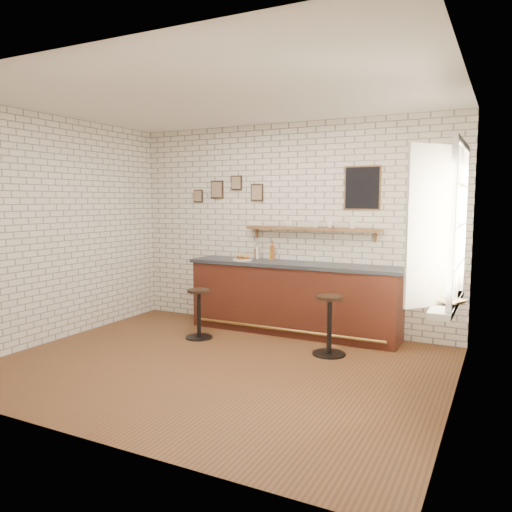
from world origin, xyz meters
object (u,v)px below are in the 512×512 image
object	(u,v)px
condiment_bottle_yellow	(271,254)
bar_stool_right	(329,323)
shelf_cup_d	(352,225)
bitters_bottle_white	(257,253)
shelf_cup_b	(316,225)
bitters_bottle_brown	(256,253)
shelf_cup_a	(288,224)
bar_counter	(293,298)
sandwich_plate	(243,260)
bitters_bottle_amber	(272,252)
book_upper	(443,300)
shelf_cup_c	(330,225)
book_lower	(443,301)
ciabatta_sandwich	(243,257)
bar_stool_left	(199,312)

from	to	relation	value
condiment_bottle_yellow	bar_stool_right	world-z (taller)	condiment_bottle_yellow
condiment_bottle_yellow	shelf_cup_d	distance (m)	1.29
bitters_bottle_white	shelf_cup_b	bearing A→B (deg)	0.50
bitters_bottle_brown	shelf_cup_a	size ratio (longest dim) A/B	1.80
bar_counter	sandwich_plate	world-z (taller)	sandwich_plate
bitters_bottle_amber	book_upper	bearing A→B (deg)	-34.43
bitters_bottle_amber	shelf_cup_a	xyz separation A→B (m)	(0.25, 0.01, 0.42)
shelf_cup_c	book_lower	bearing A→B (deg)	-144.42
sandwich_plate	bitters_bottle_brown	size ratio (longest dim) A/B	1.40
bar_stool_right	bar_counter	bearing A→B (deg)	136.70
bar_counter	book_lower	bearing A→B (deg)	-35.48
bitters_bottle_white	bitters_bottle_amber	size ratio (longest dim) A/B	0.82
shelf_cup_c	book_upper	bearing A→B (deg)	-145.00
bar_counter	book_upper	distance (m)	2.72
ciabatta_sandwich	bar_stool_left	world-z (taller)	ciabatta_sandwich
sandwich_plate	bar_counter	bearing A→B (deg)	5.39
shelf_cup_c	book_lower	size ratio (longest dim) A/B	0.48
bar_counter	ciabatta_sandwich	bearing A→B (deg)	-174.53
bar_counter	book_lower	world-z (taller)	bar_counter
ciabatta_sandwich	bar_stool_left	size ratio (longest dim) A/B	0.37
ciabatta_sandwich	shelf_cup_b	xyz separation A→B (m)	(1.01, 0.27, 0.48)
bitters_bottle_brown	bar_stool_right	bearing A→B (deg)	-32.43
bar_stool_right	shelf_cup_d	size ratio (longest dim) A/B	7.26
sandwich_plate	bitters_bottle_brown	xyz separation A→B (m)	(0.09, 0.27, 0.07)
condiment_bottle_yellow	ciabatta_sandwich	bearing A→B (deg)	-140.60
bar_stool_left	book_upper	distance (m)	3.35
bar_stool_left	bar_counter	bearing A→B (deg)	38.45
bar_counter	sandwich_plate	size ratio (longest dim) A/B	11.07
bitters_bottle_brown	book_lower	world-z (taller)	bitters_bottle_brown
bar_stool_right	shelf_cup_d	bearing A→B (deg)	90.94
bar_stool_right	book_upper	world-z (taller)	book_upper
ciabatta_sandwich	book_upper	distance (m)	3.29
ciabatta_sandwich	bar_stool_left	bearing A→B (deg)	-110.63
shelf_cup_c	bitters_bottle_brown	bearing A→B (deg)	81.59
bitters_bottle_amber	bar_stool_right	world-z (taller)	bitters_bottle_amber
bitters_bottle_amber	shelf_cup_d	world-z (taller)	shelf_cup_d
condiment_bottle_yellow	book_upper	bearing A→B (deg)	-34.23
shelf_cup_a	shelf_cup_c	size ratio (longest dim) A/B	0.93
ciabatta_sandwich	shelf_cup_c	size ratio (longest dim) A/B	2.09
bitters_bottle_amber	shelf_cup_b	distance (m)	0.79
bar_stool_right	shelf_cup_a	xyz separation A→B (m)	(-0.96, 0.94, 1.15)
book_lower	shelf_cup_c	bearing A→B (deg)	118.97
bar_stool_right	sandwich_plate	bearing A→B (deg)	156.80
shelf_cup_d	book_upper	bearing A→B (deg)	-86.91
bitters_bottle_brown	shelf_cup_c	bearing A→B (deg)	0.40
bitters_bottle_amber	shelf_cup_a	bearing A→B (deg)	1.85
shelf_cup_b	book_upper	xyz separation A→B (m)	(1.91, -1.78, -0.58)
bar_counter	shelf_cup_d	distance (m)	1.31
bar_stool_right	shelf_cup_c	xyz separation A→B (m)	(-0.33, 0.94, 1.16)
shelf_cup_d	bar_stool_right	bearing A→B (deg)	-124.03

